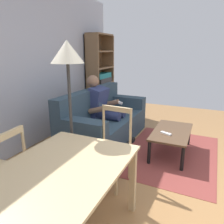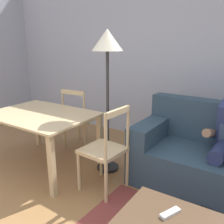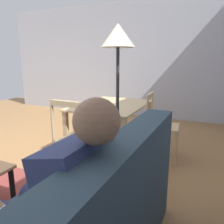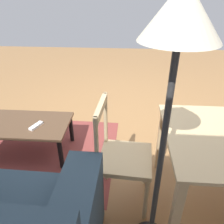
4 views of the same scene
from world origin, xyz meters
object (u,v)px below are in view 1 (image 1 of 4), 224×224
at_px(couch, 103,122).
at_px(bookshelf, 100,82).
at_px(tv_remote, 166,133).
at_px(dining_chair_facing_couch, 111,148).
at_px(coffee_table, 172,134).
at_px(person_lounging, 104,108).
at_px(dining_table, 61,178).
at_px(floor_lamp, 68,66).

bearing_deg(couch, bookshelf, 29.10).
relative_size(tv_remote, dining_chair_facing_couch, 0.18).
xyz_separation_m(couch, coffee_table, (-0.04, -1.23, -0.01)).
bearing_deg(bookshelf, person_lounging, -150.45).
xyz_separation_m(person_lounging, dining_table, (-2.14, -0.66, -0.00)).
relative_size(tv_remote, bookshelf, 0.09).
xyz_separation_m(coffee_table, floor_lamp, (-1.33, 0.96, 1.11)).
bearing_deg(bookshelf, floor_lamp, -158.95).
bearing_deg(coffee_table, tv_remote, 161.19).
distance_m(couch, dining_chair_facing_couch, 1.31).
distance_m(couch, bookshelf, 1.82).
xyz_separation_m(coffee_table, dining_table, (-2.07, 0.57, 0.28)).
xyz_separation_m(coffee_table, tv_remote, (-0.18, 0.06, 0.06)).
xyz_separation_m(person_lounging, coffee_table, (-0.07, -1.23, -0.28)).
distance_m(couch, floor_lamp, 1.78).
distance_m(coffee_table, dining_table, 2.16).
distance_m(person_lounging, dining_table, 2.24).
relative_size(couch, tv_remote, 11.75).
xyz_separation_m(dining_chair_facing_couch, floor_lamp, (-0.24, 0.40, 0.99)).
height_order(couch, bookshelf, bookshelf).
distance_m(tv_remote, dining_chair_facing_couch, 1.05).
bearing_deg(floor_lamp, dining_table, -151.86).
relative_size(person_lounging, dining_table, 0.92).
distance_m(person_lounging, tv_remote, 1.21).
bearing_deg(dining_chair_facing_couch, dining_table, 179.87).
xyz_separation_m(couch, floor_lamp, (-1.37, -0.26, 1.11)).
bearing_deg(floor_lamp, tv_remote, -38.11).
xyz_separation_m(tv_remote, dining_table, (-1.89, 0.51, 0.22)).
bearing_deg(person_lounging, tv_remote, -101.91).
relative_size(coffee_table, tv_remote, 5.92).
relative_size(couch, coffee_table, 1.98).
distance_m(couch, person_lounging, 0.27).
bearing_deg(floor_lamp, coffee_table, -35.95).
bearing_deg(coffee_table, dining_chair_facing_couch, 152.61).
bearing_deg(person_lounging, dining_chair_facing_couch, -150.25).
bearing_deg(dining_table, tv_remote, -15.02).
distance_m(dining_table, dining_chair_facing_couch, 0.99).
relative_size(person_lounging, tv_remote, 6.99).
distance_m(couch, dining_table, 2.22).
xyz_separation_m(person_lounging, floor_lamp, (-1.40, -0.27, 0.83)).
bearing_deg(couch, coffee_table, -91.74).
height_order(bookshelf, dining_table, bookshelf).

